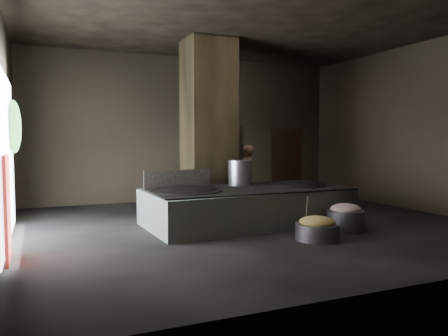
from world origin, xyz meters
name	(u,v)px	position (x,y,z in m)	size (l,w,h in m)	color
floor	(251,227)	(0.00, 0.00, -0.05)	(10.00, 9.00, 0.10)	black
ceiling	(252,20)	(0.00, 0.00, 4.55)	(10.00, 9.00, 0.10)	black
back_wall	(187,129)	(0.00, 4.55, 2.25)	(10.00, 0.10, 4.50)	black
front_wall	(412,116)	(0.00, -4.55, 2.25)	(10.00, 0.10, 4.50)	black
right_wall	(420,127)	(5.05, 0.00, 2.25)	(0.10, 9.00, 4.50)	black
pillar	(208,127)	(-0.30, 1.90, 2.25)	(1.20, 1.20, 4.50)	black
hearth_platform	(248,206)	(0.00, 0.15, 0.40)	(4.60, 2.20, 0.80)	#ACC0AD
platform_cap	(248,188)	(0.00, 0.15, 0.82)	(4.50, 2.16, 0.03)	black
wok_left	(188,195)	(-1.45, 0.10, 0.75)	(1.45, 1.45, 0.40)	black
wok_left_rim	(188,191)	(-1.45, 0.10, 0.82)	(1.48, 1.48, 0.05)	black
wok_right	(297,188)	(1.35, 0.20, 0.75)	(1.35, 1.35, 0.38)	black
wok_right_rim	(297,185)	(1.35, 0.20, 0.82)	(1.38, 1.38, 0.05)	black
stock_pot	(240,173)	(0.05, 0.70, 1.13)	(0.56, 0.56, 0.60)	#B3B7BB
splash_guard	(177,178)	(-1.45, 0.90, 1.03)	(1.60, 0.06, 0.40)	black
cook	(246,176)	(0.94, 2.18, 0.89)	(0.65, 0.42, 1.77)	#9E6C50
veg_basin	(317,232)	(0.53, -1.80, 0.16)	(0.84, 0.84, 0.31)	slate
veg_fill	(317,222)	(0.53, -1.80, 0.35)	(0.69, 0.69, 0.21)	#92A54F
ladle	(306,211)	(0.38, -1.65, 0.55)	(0.02, 0.02, 0.67)	#B3B7BB
meat_basin	(346,220)	(1.60, -1.31, 0.21)	(0.78, 0.78, 0.43)	slate
meat_fill	(346,209)	(1.60, -1.31, 0.45)	(0.65, 0.65, 0.25)	#A96A65
doorway_near	(223,164)	(1.20, 4.45, 1.10)	(1.18, 0.08, 2.38)	black
doorway_near_glow	(227,166)	(1.30, 4.36, 1.05)	(0.74, 0.04, 1.76)	#8C6647
doorway_far	(286,162)	(3.60, 4.45, 1.10)	(1.18, 0.08, 2.38)	black
doorway_far_glow	(290,164)	(3.76, 4.45, 1.05)	(0.88, 0.04, 2.09)	#8C6647
left_opening	(6,158)	(-4.95, 0.20, 1.60)	(0.04, 4.20, 3.10)	white
pavilion_sliver	(7,208)	(-4.88, -1.10, 0.85)	(0.05, 0.90, 1.70)	maroon
tree_silhouette	(14,127)	(-4.85, 1.30, 2.20)	(0.28, 1.10, 1.10)	#194714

